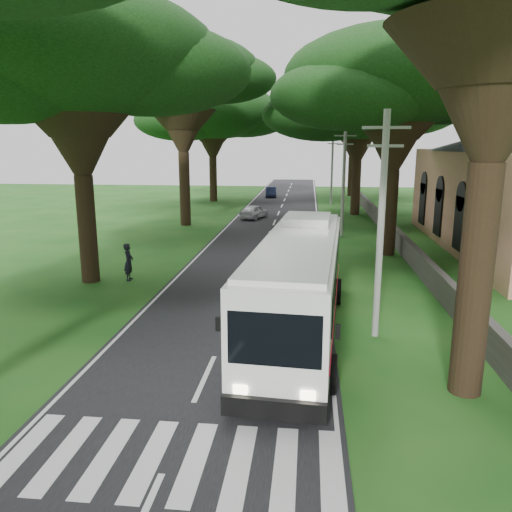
% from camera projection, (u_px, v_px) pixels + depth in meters
% --- Properties ---
extents(ground, '(140.00, 140.00, 0.00)m').
position_uv_depth(ground, '(189.00, 413.00, 13.02)').
color(ground, '#164A15').
rests_on(ground, ground).
extents(road, '(8.00, 120.00, 0.04)m').
position_uv_depth(road, '(268.00, 237.00, 37.26)').
color(road, black).
rests_on(road, ground).
extents(crosswalk, '(8.00, 3.00, 0.01)m').
position_uv_depth(crosswalk, '(168.00, 461.00, 11.08)').
color(crosswalk, silver).
rests_on(crosswalk, ground).
extents(property_wall, '(0.35, 50.00, 1.20)m').
position_uv_depth(property_wall, '(394.00, 234.00, 35.23)').
color(property_wall, '#383533').
rests_on(property_wall, ground).
extents(pole_near, '(1.60, 0.24, 8.00)m').
position_uv_depth(pole_near, '(381.00, 223.00, 17.35)').
color(pole_near, gray).
rests_on(pole_near, ground).
extents(pole_mid, '(1.60, 0.24, 8.00)m').
position_uv_depth(pole_mid, '(344.00, 181.00, 36.74)').
color(pole_mid, gray).
rests_on(pole_mid, ground).
extents(pole_far, '(1.60, 0.24, 8.00)m').
position_uv_depth(pole_far, '(332.00, 167.00, 56.13)').
color(pole_far, gray).
rests_on(pole_far, ground).
extents(tree_l_mida, '(13.53, 13.53, 13.73)m').
position_uv_depth(tree_l_mida, '(74.00, 58.00, 23.10)').
color(tree_l_mida, black).
rests_on(tree_l_mida, ground).
extents(tree_l_midb, '(12.73, 12.73, 15.32)m').
position_uv_depth(tree_l_midb, '(181.00, 73.00, 40.13)').
color(tree_l_midb, black).
rests_on(tree_l_midb, ground).
extents(tree_l_far, '(15.53, 15.53, 13.81)m').
position_uv_depth(tree_l_far, '(212.00, 112.00, 58.12)').
color(tree_l_far, black).
rests_on(tree_l_far, ground).
extents(tree_r_mida, '(13.47, 13.47, 13.54)m').
position_uv_depth(tree_r_mida, '(398.00, 79.00, 29.25)').
color(tree_r_mida, black).
rests_on(tree_r_mida, ground).
extents(tree_r_midb, '(16.39, 16.39, 14.05)m').
position_uv_depth(tree_r_midb, '(359.00, 103.00, 46.76)').
color(tree_r_midb, black).
rests_on(tree_r_midb, ground).
extents(tree_r_far, '(12.66, 12.66, 13.19)m').
position_uv_depth(tree_r_far, '(354.00, 115.00, 64.15)').
color(tree_r_far, black).
rests_on(tree_r_far, ground).
extents(coach_bus, '(3.63, 12.65, 3.68)m').
position_uv_depth(coach_bus, '(299.00, 283.00, 17.93)').
color(coach_bus, white).
rests_on(coach_bus, ground).
extents(distant_car_a, '(2.68, 4.06, 1.28)m').
position_uv_depth(distant_car_a, '(254.00, 212.00, 46.22)').
color(distant_car_a, silver).
rests_on(distant_car_a, road).
extents(distant_car_b, '(1.65, 3.93, 1.26)m').
position_uv_depth(distant_car_b, '(271.00, 192.00, 64.93)').
color(distant_car_b, '#20274C').
rests_on(distant_car_b, road).
extents(pedestrian, '(0.52, 0.74, 1.92)m').
position_uv_depth(pedestrian, '(129.00, 262.00, 25.47)').
color(pedestrian, black).
rests_on(pedestrian, ground).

